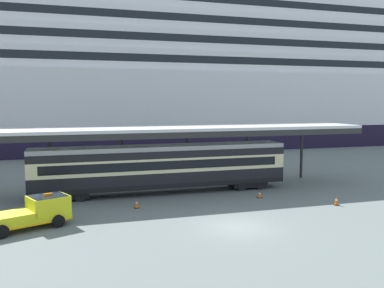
{
  "coord_description": "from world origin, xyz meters",
  "views": [
    {
      "loc": [
        -10.17,
        -23.43,
        7.89
      ],
      "look_at": [
        -0.71,
        7.59,
        4.5
      ],
      "focal_mm": 39.02,
      "sensor_mm": 36.0,
      "label": 1
    }
  ],
  "objects_px": {
    "cruise_ship": "(120,59)",
    "service_truck": "(34,212)",
    "train_carriage": "(162,166)",
    "traffic_cone_mid": "(337,201)",
    "traffic_cone_near": "(260,194)",
    "traffic_cone_far": "(137,203)"
  },
  "relations": [
    {
      "from": "train_carriage",
      "to": "traffic_cone_far",
      "type": "height_order",
      "value": "train_carriage"
    },
    {
      "from": "service_truck",
      "to": "traffic_cone_far",
      "type": "distance_m",
      "value": 7.49
    },
    {
      "from": "service_truck",
      "to": "traffic_cone_mid",
      "type": "relative_size",
      "value": 8.05
    },
    {
      "from": "train_carriage",
      "to": "cruise_ship",
      "type": "bearing_deg",
      "value": 87.59
    },
    {
      "from": "train_carriage",
      "to": "service_truck",
      "type": "relative_size",
      "value": 3.87
    },
    {
      "from": "cruise_ship",
      "to": "service_truck",
      "type": "bearing_deg",
      "value": -103.93
    },
    {
      "from": "cruise_ship",
      "to": "train_carriage",
      "type": "bearing_deg",
      "value": -92.41
    },
    {
      "from": "service_truck",
      "to": "traffic_cone_mid",
      "type": "xyz_separation_m",
      "value": [
        21.52,
        -0.78,
        -0.65
      ]
    },
    {
      "from": "train_carriage",
      "to": "service_truck",
      "type": "height_order",
      "value": "train_carriage"
    },
    {
      "from": "cruise_ship",
      "to": "traffic_cone_mid",
      "type": "distance_m",
      "value": 50.43
    },
    {
      "from": "cruise_ship",
      "to": "traffic_cone_near",
      "type": "relative_size",
      "value": 218.26
    },
    {
      "from": "train_carriage",
      "to": "traffic_cone_far",
      "type": "relative_size",
      "value": 31.11
    },
    {
      "from": "traffic_cone_near",
      "to": "train_carriage",
      "type": "bearing_deg",
      "value": 150.76
    },
    {
      "from": "train_carriage",
      "to": "service_truck",
      "type": "xyz_separation_m",
      "value": [
        -9.85,
        -7.12,
        -1.32
      ]
    },
    {
      "from": "cruise_ship",
      "to": "train_carriage",
      "type": "relative_size",
      "value": 6.32
    },
    {
      "from": "cruise_ship",
      "to": "traffic_cone_far",
      "type": "height_order",
      "value": "cruise_ship"
    },
    {
      "from": "train_carriage",
      "to": "traffic_cone_near",
      "type": "bearing_deg",
      "value": -29.24
    },
    {
      "from": "traffic_cone_near",
      "to": "traffic_cone_mid",
      "type": "relative_size",
      "value": 0.9
    },
    {
      "from": "cruise_ship",
      "to": "train_carriage",
      "type": "distance_m",
      "value": 41.33
    },
    {
      "from": "service_truck",
      "to": "traffic_cone_near",
      "type": "height_order",
      "value": "service_truck"
    },
    {
      "from": "service_truck",
      "to": "traffic_cone_far",
      "type": "relative_size",
      "value": 8.05
    },
    {
      "from": "service_truck",
      "to": "traffic_cone_far",
      "type": "xyz_separation_m",
      "value": [
        6.91,
        2.81,
        -0.65
      ]
    }
  ]
}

